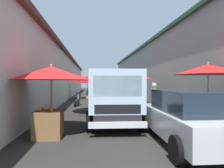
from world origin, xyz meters
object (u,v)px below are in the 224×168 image
object	(u,v)px
fruit_stall_mid_lane	(137,80)
hatchback_car	(189,117)
fruit_stall_far_right	(208,76)
delivery_truck	(114,99)
fruit_stall_far_left	(88,83)
fruit_stall_near_right	(94,81)
fruit_stall_near_left	(51,82)
parked_scooter	(77,99)
vendor_by_crates	(154,98)

from	to	relation	value
fruit_stall_mid_lane	hatchback_car	bearing A→B (deg)	175.68
fruit_stall_mid_lane	fruit_stall_far_right	xyz separation A→B (m)	(-7.58, -0.95, 0.04)
delivery_truck	fruit_stall_far_left	bearing A→B (deg)	5.44
fruit_stall_mid_lane	hatchback_car	distance (m)	9.51
fruit_stall_mid_lane	fruit_stall_near_right	bearing A→B (deg)	140.59
fruit_stall_mid_lane	delivery_truck	world-z (taller)	fruit_stall_mid_lane
fruit_stall_mid_lane	fruit_stall_far_right	bearing A→B (deg)	-172.83
fruit_stall_near_left	hatchback_car	xyz separation A→B (m)	(-1.21, -3.90, -0.95)
fruit_stall_near_right	delivery_truck	size ratio (longest dim) A/B	0.58
fruit_stall_far_left	fruit_stall_mid_lane	distance (m)	7.07
delivery_truck	parked_scooter	size ratio (longest dim) A/B	2.95
fruit_stall_far_left	parked_scooter	size ratio (longest dim) A/B	1.56
fruit_stall_mid_lane	parked_scooter	size ratio (longest dim) A/B	1.43
hatchback_car	fruit_stall_near_left	bearing A→B (deg)	72.71
fruit_stall_near_right	parked_scooter	distance (m)	4.02
hatchback_car	fruit_stall_near_right	bearing A→B (deg)	24.52
fruit_stall_near_right	fruit_stall_far_right	size ratio (longest dim) A/B	1.19
fruit_stall_near_left	delivery_truck	size ratio (longest dim) A/B	0.49
parked_scooter	hatchback_car	bearing A→B (deg)	-158.06
parked_scooter	fruit_stall_near_right	bearing A→B (deg)	-162.15
fruit_stall_near_left	vendor_by_crates	size ratio (longest dim) A/B	1.49
fruit_stall_near_left	delivery_truck	bearing A→B (deg)	-64.37
delivery_truck	parked_scooter	world-z (taller)	delivery_truck
hatchback_car	vendor_by_crates	size ratio (longest dim) A/B	2.41
fruit_stall_far_left	parked_scooter	xyz separation A→B (m)	(-6.29, 0.63, -1.20)
vendor_by_crates	parked_scooter	world-z (taller)	vendor_by_crates
delivery_truck	vendor_by_crates	bearing A→B (deg)	-54.62
fruit_stall_near_right	fruit_stall_far_left	xyz separation A→B (m)	(9.91, 0.53, -0.11)
fruit_stall_far_left	delivery_truck	size ratio (longest dim) A/B	0.53
fruit_stall_near_right	fruit_stall_far_left	size ratio (longest dim) A/B	1.10
fruit_stall_far_right	vendor_by_crates	world-z (taller)	fruit_stall_far_right
delivery_truck	vendor_by_crates	world-z (taller)	delivery_truck
fruit_stall_near_right	hatchback_car	size ratio (longest dim) A/B	0.73
hatchback_car	vendor_by_crates	bearing A→B (deg)	-3.01
fruit_stall_far_right	hatchback_car	xyz separation A→B (m)	(-1.84, 1.66, -1.15)
fruit_stall_mid_lane	hatchback_car	xyz separation A→B (m)	(-9.42, 0.71, -1.11)
fruit_stall_near_left	fruit_stall_far_right	bearing A→B (deg)	-83.56
fruit_stall_mid_lane	parked_scooter	world-z (taller)	fruit_stall_mid_lane
fruit_stall_far_left	fruit_stall_mid_lane	size ratio (longest dim) A/B	1.09
fruit_stall_far_left	hatchback_car	size ratio (longest dim) A/B	0.66
fruit_stall_near_right	hatchback_car	world-z (taller)	fruit_stall_near_right
fruit_stall_far_right	hatchback_car	world-z (taller)	fruit_stall_far_right
fruit_stall_far_right	delivery_truck	world-z (taller)	fruit_stall_far_right
fruit_stall_near_right	fruit_stall_near_left	distance (m)	4.51
fruit_stall_near_left	fruit_stall_mid_lane	bearing A→B (deg)	-29.30
delivery_truck	parked_scooter	bearing A→B (deg)	15.31
fruit_stall_far_right	delivery_truck	distance (m)	3.57
fruit_stall_near_right	fruit_stall_near_left	size ratio (longest dim) A/B	1.18
fruit_stall_near_right	fruit_stall_far_left	bearing A→B (deg)	3.07
fruit_stall_far_right	fruit_stall_near_left	distance (m)	5.60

